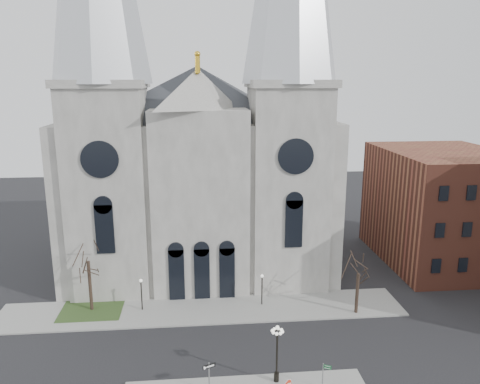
{
  "coord_description": "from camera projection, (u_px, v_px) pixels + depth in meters",
  "views": [
    {
      "loc": [
        -0.25,
        -31.66,
        22.45
      ],
      "look_at": [
        3.44,
        8.0,
        12.81
      ],
      "focal_mm": 35.0,
      "sensor_mm": 36.0,
      "label": 1
    }
  ],
  "objects": [
    {
      "name": "ground",
      "position": [
        205.0,
        379.0,
        35.94
      ],
      "size": [
        160.0,
        160.0,
        0.0
      ],
      "primitive_type": "plane",
      "color": "black",
      "rests_on": "ground"
    },
    {
      "name": "sidewalk_far",
      "position": [
        203.0,
        310.0,
        46.57
      ],
      "size": [
        40.0,
        6.0,
        0.14
      ],
      "primitive_type": "cube",
      "color": "gray",
      "rests_on": "ground"
    },
    {
      "name": "grass_patch",
      "position": [
        92.0,
        310.0,
        46.54
      ],
      "size": [
        6.0,
        5.0,
        0.18
      ],
      "primitive_type": "cube",
      "color": "#2F4B20",
      "rests_on": "ground"
    },
    {
      "name": "cathedral",
      "position": [
        198.0,
        115.0,
        53.71
      ],
      "size": [
        33.0,
        26.66,
        54.0
      ],
      "color": "gray",
      "rests_on": "ground"
    },
    {
      "name": "bg_building_brick",
      "position": [
        441.0,
        206.0,
        58.29
      ],
      "size": [
        14.0,
        18.0,
        14.0
      ],
      "primitive_type": "cube",
      "color": "brown",
      "rests_on": "ground"
    },
    {
      "name": "tree_left",
      "position": [
        88.0,
        258.0,
        45.25
      ],
      "size": [
        3.2,
        3.2,
        7.5
      ],
      "color": "black",
      "rests_on": "ground"
    },
    {
      "name": "tree_right",
      "position": [
        358.0,
        271.0,
        44.95
      ],
      "size": [
        3.2,
        3.2,
        6.0
      ],
      "color": "black",
      "rests_on": "ground"
    },
    {
      "name": "ped_lamp_left",
      "position": [
        141.0,
        289.0,
        45.98
      ],
      "size": [
        0.32,
        0.32,
        3.26
      ],
      "color": "black",
      "rests_on": "sidewalk_far"
    },
    {
      "name": "ped_lamp_right",
      "position": [
        262.0,
        284.0,
        47.06
      ],
      "size": [
        0.32,
        0.32,
        3.26
      ],
      "color": "black",
      "rests_on": "sidewalk_far"
    },
    {
      "name": "globe_lamp",
      "position": [
        277.0,
        347.0,
        34.8
      ],
      "size": [
        1.26,
        1.26,
        4.65
      ],
      "rotation": [
        0.0,
        0.0,
        -0.32
      ],
      "color": "black",
      "rests_on": "sidewalk_near"
    },
    {
      "name": "one_way_sign",
      "position": [
        209.0,
        372.0,
        34.05
      ],
      "size": [
        0.94,
        0.43,
        2.3
      ],
      "rotation": [
        0.0,
        0.0,
        0.4
      ],
      "color": "slate",
      "rests_on": "sidewalk_near"
    },
    {
      "name": "street_name_sign",
      "position": [
        324.0,
        373.0,
        34.47
      ],
      "size": [
        0.59,
        0.31,
        2.0
      ],
      "rotation": [
        0.0,
        0.0,
        -0.43
      ],
      "color": "slate",
      "rests_on": "sidewalk_near"
    }
  ]
}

